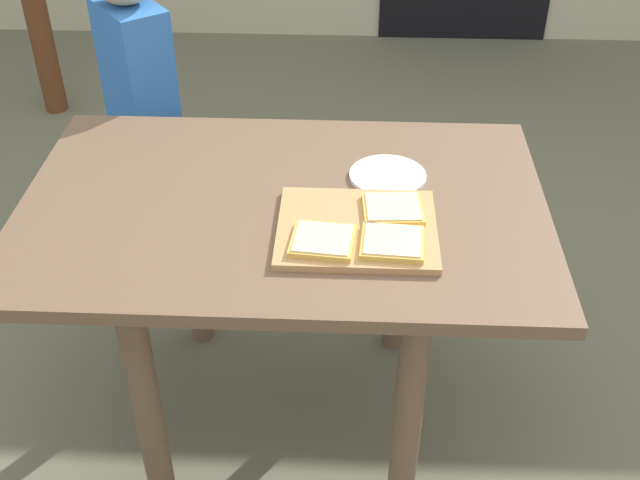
% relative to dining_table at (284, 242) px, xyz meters
% --- Properties ---
extents(ground_plane, '(16.00, 16.00, 0.00)m').
position_rel_dining_table_xyz_m(ground_plane, '(0.00, 0.00, -0.59)').
color(ground_plane, '#66654F').
extents(dining_table, '(1.18, 0.78, 0.70)m').
position_rel_dining_table_xyz_m(dining_table, '(0.00, 0.00, 0.00)').
color(dining_table, brown).
rests_on(dining_table, ground).
extents(cutting_board, '(0.34, 0.29, 0.02)m').
position_rel_dining_table_xyz_m(cutting_board, '(0.17, -0.11, 0.12)').
color(cutting_board, tan).
rests_on(cutting_board, dining_table).
extents(pizza_slice_near_right, '(0.14, 0.13, 0.02)m').
position_rel_dining_table_xyz_m(pizza_slice_near_right, '(0.24, -0.17, 0.14)').
color(pizza_slice_near_right, '#E9B64C').
rests_on(pizza_slice_near_right, cutting_board).
extents(pizza_slice_near_left, '(0.14, 0.13, 0.02)m').
position_rel_dining_table_xyz_m(pizza_slice_near_left, '(0.10, -0.17, 0.14)').
color(pizza_slice_near_left, '#E9B64C').
rests_on(pizza_slice_near_left, cutting_board).
extents(pizza_slice_far_right, '(0.14, 0.13, 0.02)m').
position_rel_dining_table_xyz_m(pizza_slice_far_right, '(0.24, -0.05, 0.14)').
color(pizza_slice_far_right, '#E9B64C').
rests_on(pizza_slice_far_right, cutting_board).
extents(plate_white_right, '(0.18, 0.18, 0.01)m').
position_rel_dining_table_xyz_m(plate_white_right, '(0.24, 0.11, 0.12)').
color(plate_white_right, white).
rests_on(plate_white_right, dining_table).
extents(child_left, '(0.26, 0.28, 1.11)m').
position_rel_dining_table_xyz_m(child_left, '(-0.47, 0.61, 0.07)').
color(child_left, navy).
rests_on(child_left, ground).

